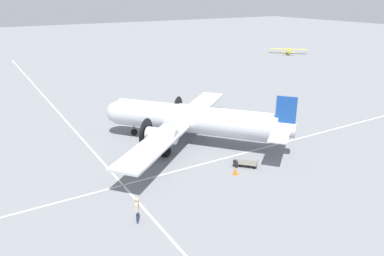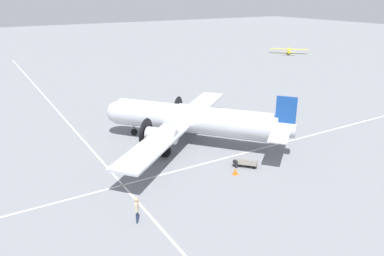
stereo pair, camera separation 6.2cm
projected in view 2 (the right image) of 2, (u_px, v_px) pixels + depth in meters
ground_plane at (192, 143)px, 36.20m from camera, size 300.00×300.00×0.00m
apron_line_eastwest at (103, 163)px, 31.91m from camera, size 120.00×0.16×0.01m
apron_line_northsouth at (219, 160)px, 32.55m from camera, size 0.16×120.00×0.01m
airliner_main at (188, 119)px, 35.49m from camera, size 18.54×19.19×5.40m
crew_foreground at (137, 207)px, 23.35m from camera, size 0.53×0.38×1.76m
suitcase_near_door at (235, 164)px, 31.10m from camera, size 0.46×0.19×0.62m
baggage_cart at (246, 163)px, 31.31m from camera, size 2.17×2.13×0.56m
light_aircraft_distant at (289, 50)px, 88.70m from camera, size 6.85×6.91×1.75m
traffic_cone at (235, 171)px, 29.86m from camera, size 0.43×0.43×0.56m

